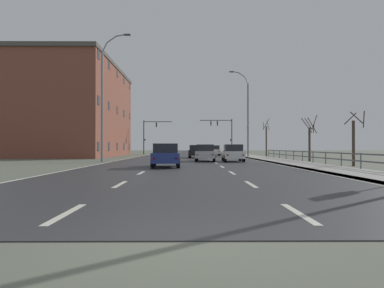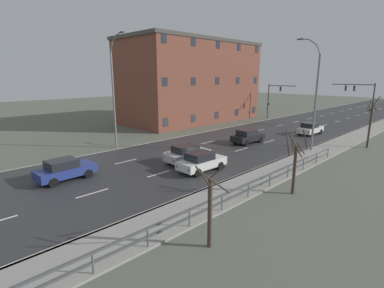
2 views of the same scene
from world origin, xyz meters
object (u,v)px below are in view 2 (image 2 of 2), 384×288
Objects in this scene: traffic_signal_right at (362,97)px; car_far_left at (65,169)px; car_near_right at (187,154)px; car_mid_centre at (248,136)px; brick_building at (191,81)px; street_lamp_midground at (314,97)px; car_far_right at (201,161)px; car_near_left at (310,128)px; traffic_signal_left at (273,96)px; street_lamp_left_bank at (114,94)px.

traffic_signal_right reaches higher than car_far_left.
car_near_right is 10.05m from car_mid_centre.
street_lamp_midground is at bearing -14.98° from brick_building.
car_far_right and car_mid_centre have the same top height.
car_near_left and car_mid_centre have the same top height.
traffic_signal_left is at bearing 141.12° from car_near_left.
street_lamp_left_bank reaches higher than car_near_left.
car_near_left is 20.71m from car_far_right.
traffic_signal_left reaches higher than car_near_right.
traffic_signal_left is 1.44× the size of car_mid_centre.
traffic_signal_right is 31.82m from car_far_right.
street_lamp_midground is at bearing 66.77° from car_near_right.
street_lamp_midground is 2.62× the size of car_mid_centre.
car_near_left is 20.70m from brick_building.
street_lamp_left_bank is 12.53m from car_far_right.
traffic_signal_right is 1.54× the size of car_far_left.
traffic_signal_right is 0.27× the size of brick_building.
street_lamp_midground is at bearing 41.43° from street_lamp_left_bank.
brick_building is (-17.57, 17.87, 5.73)m from car_near_right.
car_far_right is (0.26, -20.71, 0.00)m from car_near_left.
car_far_right is at bearing -42.95° from brick_building.
car_far_right is at bearing -94.23° from traffic_signal_right.
car_near_left is 1.00× the size of car_far_right.
car_far_left is (-3.06, -9.32, 0.00)m from car_near_right.
car_far_right is 0.18× the size of brick_building.
traffic_signal_right is 1.53× the size of car_mid_centre.
traffic_signal_right is 21.70m from car_mid_centre.
traffic_signal_left is 1.46× the size of car_far_right.
traffic_signal_right is 1.53× the size of car_near_right.
street_lamp_left_bank is at bearing -174.94° from car_far_right.
traffic_signal_left is at bearing 89.16° from street_lamp_left_bank.
traffic_signal_right is 1.06× the size of traffic_signal_left.
brick_building reaches higher than car_near_left.
car_far_right is 0.99× the size of car_near_right.
street_lamp_left_bank is at bearing -166.99° from car_near_right.
car_near_right and car_far_left have the same top height.
street_lamp_midground reaches higher than traffic_signal_left.
brick_building is at bearing 158.42° from car_mid_centre.
brick_building is at bearing -128.75° from traffic_signal_left.
traffic_signal_left is at bearing 51.25° from brick_building.
car_near_left is at bearing 77.22° from car_mid_centre.
brick_building is (-22.38, -12.86, 2.08)m from traffic_signal_right.
street_lamp_left_bank is 24.70m from car_near_left.
car_far_left is (-8.88, -20.92, -4.58)m from street_lamp_midground.
car_mid_centre is (-5.43, -20.69, -3.65)m from traffic_signal_right.
street_lamp_left_bank is 10.93m from car_far_left.
car_mid_centre and car_far_left have the same top height.
car_near_left and car_far_right have the same top height.
traffic_signal_left is at bearing 116.10° from car_mid_centre.
street_lamp_left_bank is 0.48× the size of brick_building.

